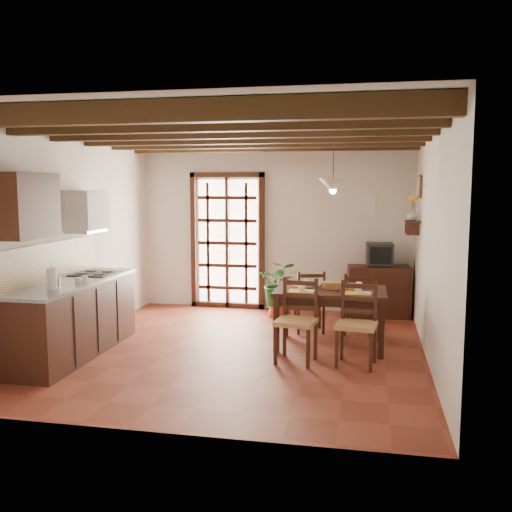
% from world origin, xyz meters
% --- Properties ---
extents(ground_plane, '(5.00, 5.00, 0.00)m').
position_xyz_m(ground_plane, '(0.00, 0.00, 0.00)').
color(ground_plane, brown).
extents(room_shell, '(4.52, 5.02, 2.81)m').
position_xyz_m(room_shell, '(0.00, 0.00, 1.82)').
color(room_shell, silver).
rests_on(room_shell, ground_plane).
extents(ceiling_beams, '(4.50, 4.34, 0.20)m').
position_xyz_m(ceiling_beams, '(0.00, 0.00, 2.69)').
color(ceiling_beams, black).
rests_on(ceiling_beams, room_shell).
extents(french_door, '(1.26, 0.11, 2.32)m').
position_xyz_m(french_door, '(-0.80, 2.45, 1.18)').
color(french_door, white).
rests_on(french_door, ground_plane).
extents(kitchen_counter, '(0.64, 2.25, 1.38)m').
position_xyz_m(kitchen_counter, '(-1.96, -0.60, 0.47)').
color(kitchen_counter, '#32180F').
rests_on(kitchen_counter, ground_plane).
extents(upper_cabinet, '(0.35, 0.80, 0.70)m').
position_xyz_m(upper_cabinet, '(-2.08, -1.30, 1.85)').
color(upper_cabinet, '#32180F').
rests_on(upper_cabinet, room_shell).
extents(range_hood, '(0.38, 0.60, 0.54)m').
position_xyz_m(range_hood, '(-2.05, -0.05, 1.73)').
color(range_hood, white).
rests_on(range_hood, room_shell).
extents(counter_items, '(0.50, 1.43, 0.25)m').
position_xyz_m(counter_items, '(-1.95, -0.51, 0.96)').
color(counter_items, black).
rests_on(counter_items, kitchen_counter).
extents(dining_table, '(1.39, 0.89, 0.75)m').
position_xyz_m(dining_table, '(1.08, 0.36, 0.66)').
color(dining_table, black).
rests_on(dining_table, ground_plane).
extents(chair_near_left, '(0.51, 0.49, 0.98)m').
position_xyz_m(chair_near_left, '(0.73, -0.34, 0.31)').
color(chair_near_left, '#B2824B').
rests_on(chair_near_left, ground_plane).
extents(chair_near_right, '(0.49, 0.47, 0.96)m').
position_xyz_m(chair_near_right, '(1.43, -0.35, 0.30)').
color(chair_near_right, '#B2824B').
rests_on(chair_near_right, ground_plane).
extents(chair_far_left, '(0.49, 0.48, 0.89)m').
position_xyz_m(chair_far_left, '(0.74, 1.07, 0.28)').
color(chair_far_left, '#B2824B').
rests_on(chair_far_left, ground_plane).
extents(chair_far_right, '(0.44, 0.42, 0.87)m').
position_xyz_m(chair_far_right, '(1.42, 1.07, 0.27)').
color(chair_far_right, '#B2824B').
rests_on(chair_far_right, ground_plane).
extents(table_setting, '(1.01, 0.67, 0.09)m').
position_xyz_m(table_setting, '(1.08, 0.36, 0.78)').
color(table_setting, yellow).
rests_on(table_setting, dining_table).
extents(table_bowl, '(0.27, 0.27, 0.05)m').
position_xyz_m(table_bowl, '(0.83, 0.41, 0.78)').
color(table_bowl, white).
rests_on(table_bowl, dining_table).
extents(sideboard, '(0.99, 0.53, 0.81)m').
position_xyz_m(sideboard, '(1.71, 2.23, 0.40)').
color(sideboard, '#32180F').
rests_on(sideboard, ground_plane).
extents(crt_tv, '(0.43, 0.40, 0.34)m').
position_xyz_m(crt_tv, '(1.71, 2.22, 1.00)').
color(crt_tv, black).
rests_on(crt_tv, sideboard).
extents(fuse_box, '(0.25, 0.03, 0.32)m').
position_xyz_m(fuse_box, '(1.50, 2.48, 1.75)').
color(fuse_box, white).
rests_on(fuse_box, room_shell).
extents(plant_pot, '(0.39, 0.39, 0.24)m').
position_xyz_m(plant_pot, '(0.18, 1.90, 0.11)').
color(plant_pot, '#9C3116').
rests_on(plant_pot, ground_plane).
extents(potted_plant, '(1.74, 1.51, 1.86)m').
position_xyz_m(potted_plant, '(0.18, 1.90, 0.57)').
color(potted_plant, '#144C19').
rests_on(potted_plant, ground_plane).
extents(wall_shelf, '(0.20, 0.42, 0.20)m').
position_xyz_m(wall_shelf, '(2.14, 1.60, 1.51)').
color(wall_shelf, '#32180F').
rests_on(wall_shelf, room_shell).
extents(shelf_vase, '(0.15, 0.15, 0.15)m').
position_xyz_m(shelf_vase, '(2.14, 1.60, 1.65)').
color(shelf_vase, '#B2BFB2').
rests_on(shelf_vase, wall_shelf).
extents(shelf_flowers, '(0.14, 0.14, 0.36)m').
position_xyz_m(shelf_flowers, '(2.14, 1.60, 1.86)').
color(shelf_flowers, yellow).
rests_on(shelf_flowers, shelf_vase).
extents(framed_picture, '(0.03, 0.32, 0.32)m').
position_xyz_m(framed_picture, '(2.22, 1.60, 2.05)').
color(framed_picture, brown).
rests_on(framed_picture, room_shell).
extents(pendant_lamp, '(0.36, 0.36, 0.84)m').
position_xyz_m(pendant_lamp, '(1.08, 0.46, 2.08)').
color(pendant_lamp, black).
rests_on(pendant_lamp, room_shell).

